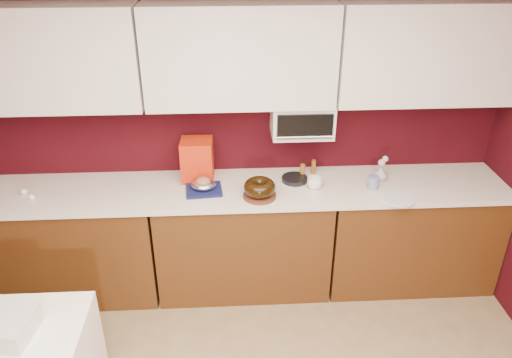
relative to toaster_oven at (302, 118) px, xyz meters
The scene contains 30 objects.
ceiling 2.43m from the toaster_oven, 102.07° to the right, with size 4.00×4.50×0.02m, color white.
wall_back 0.49m from the toaster_oven, 162.14° to the left, with size 4.00×0.02×2.50m, color #34070D.
base_cabinet_left 2.02m from the toaster_oven, behind, with size 1.31×0.58×0.86m, color #502C10.
base_cabinet_center 1.06m from the toaster_oven, 159.86° to the right, with size 1.31×0.58×0.86m, color #502C10.
base_cabinet_right 1.30m from the toaster_oven, 10.58° to the right, with size 1.31×0.58×0.86m, color #502C10.
countertop 0.69m from the toaster_oven, 159.86° to the right, with size 4.00×0.62×0.04m, color silver.
upper_cabinet_left 1.85m from the toaster_oven, behind, with size 1.31×0.33×0.70m, color white.
upper_cabinet_center 0.65m from the toaster_oven, behind, with size 1.31×0.33×0.70m, color white.
upper_cabinet_right 1.00m from the toaster_oven, ahead, with size 1.31×0.33×0.70m, color white.
toaster_oven is the anchor object (origin of this frame).
toaster_oven_door 0.16m from the toaster_oven, 90.00° to the right, with size 0.40×0.02×0.18m, color black.
toaster_oven_handle 0.19m from the toaster_oven, 90.00° to the right, with size 0.02×0.02×0.42m, color silver.
cake_base 0.65m from the toaster_oven, 136.16° to the right, with size 0.24×0.24×0.02m, color #5B2A1B.
bundt_cake 0.61m from the toaster_oven, 136.16° to the right, with size 0.23×0.23×0.09m, color black.
navy_towel 0.90m from the toaster_oven, 164.24° to the right, with size 0.26×0.22×0.02m, color #14194B.
foil_ham_nest 0.87m from the toaster_oven, 164.24° to the right, with size 0.18×0.15×0.07m, color white.
roasted_ham 0.86m from the toaster_oven, 164.24° to the right, with size 0.11×0.09×0.07m, color #AF6A50.
pandoro_box 0.85m from the toaster_oven, behind, with size 0.24×0.21×0.32m, color #A80C0B.
dark_pan 0.47m from the toaster_oven, 119.25° to the right, with size 0.20×0.20×0.03m, color black.
coffee_mug 0.48m from the toaster_oven, 68.25° to the right, with size 0.09×0.09×0.10m, color white.
blue_jar 0.71m from the toaster_oven, 24.42° to the right, with size 0.08×0.08×0.10m, color navy.
flower_vase 0.74m from the toaster_oven, 10.27° to the right, with size 0.08×0.08×0.12m, color #AAB0C1.
flower_pink 0.70m from the toaster_oven, 10.27° to the right, with size 0.05×0.05×0.05m, color pink.
flower_blue 0.71m from the toaster_oven, ahead, with size 0.05×0.05×0.05m, color #8CC4E1.
china_plate 0.91m from the toaster_oven, 31.86° to the right, with size 0.24×0.24×0.01m, color white.
amber_bottle 0.42m from the toaster_oven, 52.72° to the right, with size 0.04×0.04×0.11m, color #8C5D19.
egg_left 2.03m from the toaster_oven, behind, with size 0.05×0.04×0.04m, color white.
egg_right 2.10m from the toaster_oven, behind, with size 0.06×0.04×0.04m, color silver.
newspaper_stack 2.33m from the toaster_oven, 140.88° to the right, with size 0.33×0.27×0.12m, color silver.
amber_bottle_tall 0.43m from the toaster_oven, 12.69° to the left, with size 0.03×0.03×0.12m, color brown.
Camera 1 is at (-0.09, -1.33, 2.70)m, focal length 35.00 mm.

